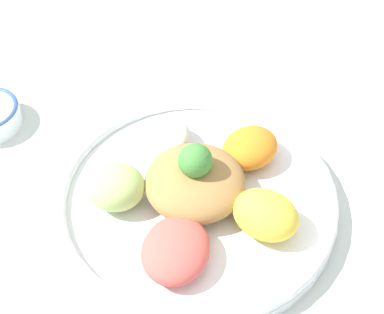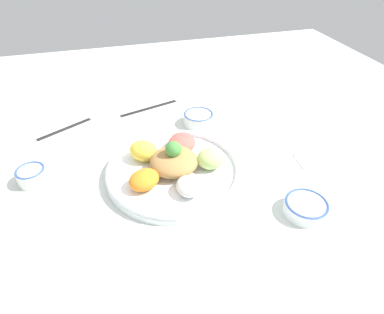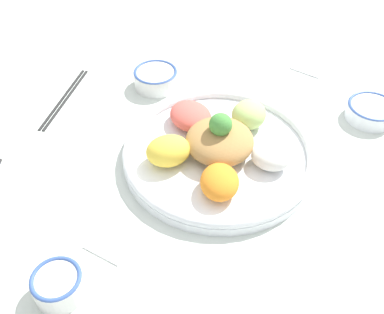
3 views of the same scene
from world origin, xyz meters
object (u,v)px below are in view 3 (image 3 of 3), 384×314
(sauce_bowl_red, at_px, (156,78))
(sauce_bowl_dark, at_px, (58,284))
(salad_platter, at_px, (218,149))
(serving_spoon_extra, at_px, (320,77))
(serving_spoon_main, at_px, (121,263))
(rice_bowl_blue, at_px, (371,111))
(chopsticks_pair_far, at_px, (64,98))

(sauce_bowl_red, distance_m, sauce_bowl_dark, 0.58)
(salad_platter, distance_m, sauce_bowl_red, 0.29)
(salad_platter, height_order, serving_spoon_extra, salad_platter)
(salad_platter, xyz_separation_m, serving_spoon_extra, (0.09, 0.39, -0.02))
(salad_platter, distance_m, serving_spoon_extra, 0.40)
(salad_platter, height_order, sauce_bowl_red, salad_platter)
(serving_spoon_main, height_order, serving_spoon_extra, same)
(salad_platter, height_order, sauce_bowl_dark, salad_platter)
(sauce_bowl_dark, height_order, serving_spoon_main, sauce_bowl_dark)
(sauce_bowl_red, xyz_separation_m, sauce_bowl_dark, (0.18, -0.55, 0.00))
(serving_spoon_main, bearing_deg, serving_spoon_extra, -99.69)
(sauce_bowl_red, bearing_deg, rice_bowl_blue, 16.03)
(chopsticks_pair_far, bearing_deg, serving_spoon_extra, -68.21)
(serving_spoon_main, bearing_deg, rice_bowl_blue, -114.13)
(serving_spoon_main, xyz_separation_m, serving_spoon_extra, (0.11, 0.70, -0.00))
(rice_bowl_blue, distance_m, serving_spoon_extra, 0.18)
(serving_spoon_main, relative_size, serving_spoon_extra, 0.94)
(sauce_bowl_red, relative_size, chopsticks_pair_far, 0.45)
(rice_bowl_blue, relative_size, serving_spoon_main, 0.92)
(sauce_bowl_red, height_order, rice_bowl_blue, sauce_bowl_red)
(sauce_bowl_dark, xyz_separation_m, serving_spoon_extra, (0.17, 0.79, -0.02))
(sauce_bowl_red, relative_size, serving_spoon_main, 0.89)
(sauce_bowl_red, height_order, chopsticks_pair_far, sauce_bowl_red)
(sauce_bowl_red, bearing_deg, sauce_bowl_dark, -72.11)
(salad_platter, bearing_deg, serving_spoon_main, -94.28)
(salad_platter, distance_m, serving_spoon_main, 0.31)
(rice_bowl_blue, xyz_separation_m, sauce_bowl_dark, (-0.32, -0.69, 0.01))
(sauce_bowl_red, relative_size, rice_bowl_blue, 0.97)
(sauce_bowl_red, height_order, serving_spoon_main, sauce_bowl_red)
(sauce_bowl_red, distance_m, chopsticks_pair_far, 0.23)
(rice_bowl_blue, height_order, serving_spoon_main, rice_bowl_blue)
(salad_platter, bearing_deg, sauce_bowl_dark, -100.67)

